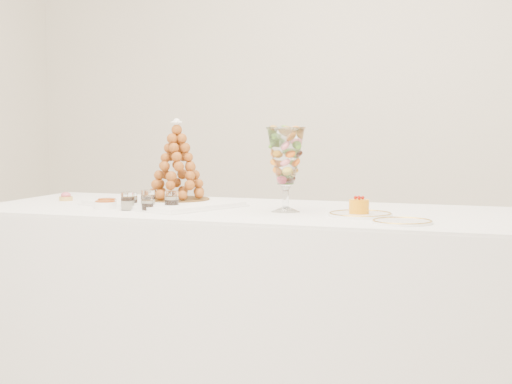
% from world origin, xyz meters
% --- Properties ---
extents(buffet_table, '(2.28, 0.99, 0.85)m').
position_xyz_m(buffet_table, '(-0.04, 0.25, 0.43)').
color(buffet_table, white).
rests_on(buffet_table, ground).
extents(lace_tray, '(0.69, 0.60, 0.02)m').
position_xyz_m(lace_tray, '(-0.41, 0.25, 0.86)').
color(lace_tray, white).
rests_on(lace_tray, buffet_table).
extents(macaron_vase, '(0.15, 0.15, 0.33)m').
position_xyz_m(macaron_vase, '(0.16, 0.22, 1.07)').
color(macaron_vase, white).
rests_on(macaron_vase, buffet_table).
extents(cake_plate, '(0.24, 0.24, 0.01)m').
position_xyz_m(cake_plate, '(0.48, 0.18, 0.86)').
color(cake_plate, white).
rests_on(cake_plate, buffet_table).
extents(spare_plate, '(0.22, 0.22, 0.01)m').
position_xyz_m(spare_plate, '(0.67, 0.02, 0.85)').
color(spare_plate, white).
rests_on(spare_plate, buffet_table).
extents(pink_tart, '(0.06, 0.06, 0.04)m').
position_xyz_m(pink_tart, '(-0.92, 0.27, 0.87)').
color(pink_tart, tan).
rests_on(pink_tart, buffet_table).
extents(verrine_a, '(0.05, 0.05, 0.06)m').
position_xyz_m(verrine_a, '(-0.50, 0.13, 0.88)').
color(verrine_a, white).
rests_on(verrine_a, buffet_table).
extents(verrine_b, '(0.06, 0.06, 0.08)m').
position_xyz_m(verrine_b, '(-0.40, 0.10, 0.89)').
color(verrine_b, white).
rests_on(verrine_b, buffet_table).
extents(verrine_c, '(0.07, 0.07, 0.08)m').
position_xyz_m(verrine_c, '(-0.30, 0.12, 0.89)').
color(verrine_c, white).
rests_on(verrine_c, buffet_table).
extents(verrine_d, '(0.06, 0.06, 0.07)m').
position_xyz_m(verrine_d, '(-0.45, 0.03, 0.89)').
color(verrine_d, white).
rests_on(verrine_d, buffet_table).
extents(verrine_e, '(0.05, 0.05, 0.06)m').
position_xyz_m(verrine_e, '(-0.35, 0.01, 0.88)').
color(verrine_e, white).
rests_on(verrine_e, buffet_table).
extents(ramekin_back, '(0.08, 0.08, 0.03)m').
position_xyz_m(ramekin_back, '(-0.63, 0.15, 0.86)').
color(ramekin_back, white).
rests_on(ramekin_back, buffet_table).
extents(ramekin_front, '(0.09, 0.09, 0.03)m').
position_xyz_m(ramekin_front, '(-0.57, 0.04, 0.86)').
color(ramekin_front, white).
rests_on(ramekin_front, buffet_table).
extents(croquembouche, '(0.29, 0.29, 0.35)m').
position_xyz_m(croquembouche, '(-0.38, 0.33, 1.04)').
color(croquembouche, brown).
rests_on(croquembouche, lace_tray).
extents(mousse_cake, '(0.08, 0.08, 0.07)m').
position_xyz_m(mousse_cake, '(0.47, 0.17, 0.89)').
color(mousse_cake, orange).
rests_on(mousse_cake, cake_plate).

